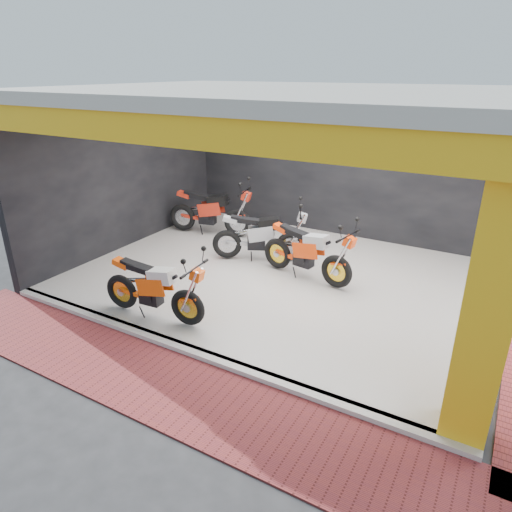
{
  "coord_description": "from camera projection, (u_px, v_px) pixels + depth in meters",
  "views": [
    {
      "loc": [
        3.73,
        -5.57,
        4.01
      ],
      "look_at": [
        -0.03,
        0.96,
        0.9
      ],
      "focal_mm": 32.0,
      "sensor_mm": 36.0,
      "label": 1
    }
  ],
  "objects": [
    {
      "name": "ground",
      "position": [
        229.0,
        324.0,
        7.71
      ],
      "size": [
        80.0,
        80.0,
        0.0
      ],
      "primitive_type": "plane",
      "color": "#2D2D30",
      "rests_on": "ground"
    },
    {
      "name": "showroom_floor",
      "position": [
        283.0,
        278.0,
        9.3
      ],
      "size": [
        8.0,
        6.0,
        0.1
      ],
      "primitive_type": "cube",
      "color": "white",
      "rests_on": "ground"
    },
    {
      "name": "showroom_ceiling",
      "position": [
        287.0,
        94.0,
        7.94
      ],
      "size": [
        8.4,
        6.4,
        0.2
      ],
      "primitive_type": "cube",
      "color": "beige",
      "rests_on": "corner_column"
    },
    {
      "name": "back_wall",
      "position": [
        341.0,
        168.0,
        11.13
      ],
      "size": [
        8.2,
        0.2,
        3.5
      ],
      "primitive_type": "cube",
      "color": "black",
      "rests_on": "ground"
    },
    {
      "name": "left_wall",
      "position": [
        126.0,
        174.0,
        10.54
      ],
      "size": [
        0.2,
        6.2,
        3.5
      ],
      "primitive_type": "cube",
      "color": "black",
      "rests_on": "ground"
    },
    {
      "name": "corner_column",
      "position": [
        490.0,
        304.0,
        4.72
      ],
      "size": [
        0.5,
        0.5,
        3.5
      ],
      "primitive_type": "cube",
      "color": "yellow",
      "rests_on": "ground"
    },
    {
      "name": "header_beam_front",
      "position": [
        179.0,
        130.0,
        5.65
      ],
      "size": [
        8.4,
        0.3,
        0.4
      ],
      "primitive_type": "cube",
      "color": "yellow",
      "rests_on": "corner_column"
    },
    {
      "name": "floor_kerb",
      "position": [
        192.0,
        352.0,
        6.88
      ],
      "size": [
        8.0,
        0.2,
        0.1
      ],
      "primitive_type": "cube",
      "color": "white",
      "rests_on": "ground"
    },
    {
      "name": "paver_front",
      "position": [
        158.0,
        382.0,
        6.27
      ],
      "size": [
        9.0,
        1.4,
        0.03
      ],
      "primitive_type": "cube",
      "color": "maroon",
      "rests_on": "ground"
    },
    {
      "name": "moto_hero",
      "position": [
        187.0,
        291.0,
        7.25
      ],
      "size": [
        2.13,
        0.94,
        1.27
      ],
      "primitive_type": null,
      "rotation": [
        0.0,
        0.0,
        0.08
      ],
      "color": "#FF520A",
      "rests_on": "showroom_floor"
    },
    {
      "name": "moto_row_a",
      "position": [
        338.0,
        256.0,
        8.51
      ],
      "size": [
        2.28,
        1.18,
        1.33
      ],
      "primitive_type": null,
      "rotation": [
        0.0,
        0.0,
        -0.18
      ],
      "color": "#FF400A",
      "rests_on": "showroom_floor"
    },
    {
      "name": "moto_row_b",
      "position": [
        291.0,
        232.0,
        9.77
      ],
      "size": [
        2.29,
        1.65,
        1.32
      ],
      "primitive_type": null,
      "rotation": [
        0.0,
        0.0,
        0.45
      ],
      "color": "#A5A7AD",
      "rests_on": "showroom_floor"
    },
    {
      "name": "moto_row_d",
      "position": [
        237.0,
        210.0,
        11.16
      ],
      "size": [
        2.44,
        1.33,
        1.41
      ],
      "primitive_type": null,
      "rotation": [
        0.0,
        0.0,
        0.22
      ],
      "color": "red",
      "rests_on": "showroom_floor"
    }
  ]
}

